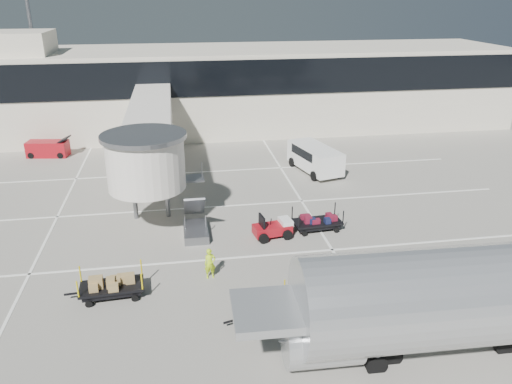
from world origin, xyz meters
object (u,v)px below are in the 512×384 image
ground_worker (210,264)px  suitcase_cart (316,222)px  box_cart_far (111,286)px  baggage_tug (273,229)px  minivan (314,156)px  box_cart_near (266,309)px  belt_loader (48,149)px

ground_worker → suitcase_cart: bearing=24.2°
box_cart_far → ground_worker: size_ratio=2.29×
baggage_tug → minivan: bearing=54.4°
box_cart_near → minivan: bearing=52.8°
baggage_tug → box_cart_far: (-8.69, -4.79, 0.01)m
suitcase_cart → minivan: 10.60m
box_cart_far → belt_loader: belt_loader is taller
ground_worker → minivan: (9.34, 14.59, 0.42)m
baggage_tug → box_cart_near: bearing=-112.3°
baggage_tug → ground_worker: (-3.97, -3.88, 0.27)m
suitcase_cart → box_cart_near: bearing=-123.4°
box_cart_far → ground_worker: (4.72, 0.92, 0.26)m
baggage_tug → belt_loader: size_ratio=0.62×
minivan → box_cart_far: bearing=-146.7°
suitcase_cart → ground_worker: (-6.65, -4.37, 0.30)m
ground_worker → belt_loader: bearing=110.2°
ground_worker → baggage_tug: bearing=35.3°
box_cart_far → minivan: (14.06, 15.51, 0.68)m
suitcase_cart → box_cart_near: (-4.48, -8.11, -0.02)m
box_cart_far → box_cart_near: bearing=-26.2°
minivan → belt_loader: 22.90m
suitcase_cart → box_cart_near: size_ratio=1.07×
suitcase_cart → minivan: bearing=70.8°
suitcase_cart → ground_worker: bearing=-151.2°
box_cart_near → suitcase_cart: bearing=45.3°
ground_worker → belt_loader: 25.20m
suitcase_cart → minivan: minivan is taller
suitcase_cart → box_cart_near: suitcase_cart is taller
box_cart_near → ground_worker: (-2.17, 3.74, 0.32)m
suitcase_cart → ground_worker: ground_worker is taller
suitcase_cart → belt_loader: belt_loader is taller
box_cart_near → minivan: size_ratio=0.58×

